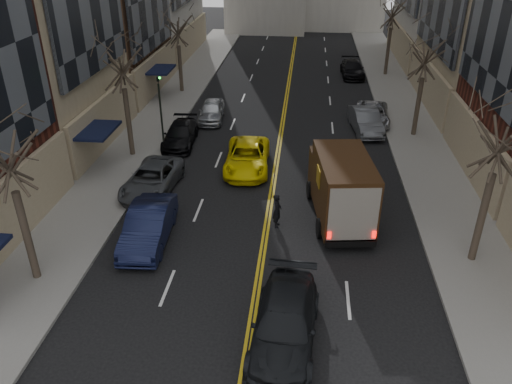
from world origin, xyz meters
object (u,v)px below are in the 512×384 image
at_px(ups_truck, 341,187).
at_px(observer_sedan, 285,323).
at_px(pedestrian, 277,211).
at_px(taxi, 247,157).

height_order(ups_truck, observer_sedan, ups_truck).
relative_size(observer_sedan, pedestrian, 3.21).
relative_size(ups_truck, taxi, 1.20).
xyz_separation_m(taxi, pedestrian, (2.11, -6.01, 0.11)).
bearing_deg(observer_sedan, taxi, 105.71).
distance_m(ups_truck, pedestrian, 3.18).
height_order(taxi, pedestrian, pedestrian).
height_order(ups_truck, pedestrian, ups_truck).
bearing_deg(taxi, pedestrian, -73.53).
bearing_deg(pedestrian, taxi, 22.00).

